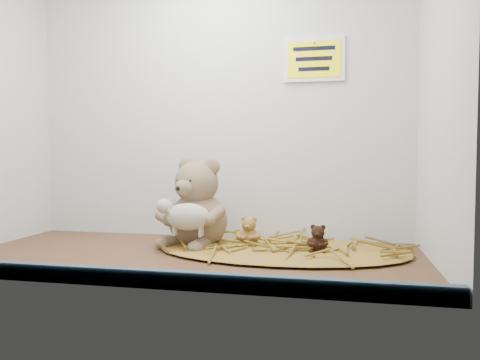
% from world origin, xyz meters
% --- Properties ---
extents(alcove_shell, '(1.20, 0.60, 0.90)m').
position_xyz_m(alcove_shell, '(0.00, 0.09, 0.45)').
color(alcove_shell, '#452918').
rests_on(alcove_shell, ground).
extents(front_rail, '(1.19, 0.02, 0.04)m').
position_xyz_m(front_rail, '(0.00, -0.29, 0.02)').
color(front_rail, '#37566A').
rests_on(front_rail, shelf_floor).
extents(straw_bed, '(0.68, 0.39, 0.01)m').
position_xyz_m(straw_bed, '(0.23, 0.10, 0.01)').
color(straw_bed, brown).
rests_on(straw_bed, shelf_floor).
extents(main_teddy, '(0.27, 0.27, 0.25)m').
position_xyz_m(main_teddy, '(-0.02, 0.14, 0.13)').
color(main_teddy, '#8D6D56').
rests_on(main_teddy, shelf_floor).
extents(toy_lamb, '(0.16, 0.10, 0.10)m').
position_xyz_m(toy_lamb, '(-0.02, 0.04, 0.10)').
color(toy_lamb, '#AFAC9D').
rests_on(toy_lamb, main_teddy).
extents(mini_teddy_tan, '(0.07, 0.07, 0.08)m').
position_xyz_m(mini_teddy_tan, '(0.13, 0.13, 0.05)').
color(mini_teddy_tan, olive).
rests_on(mini_teddy_tan, straw_bed).
extents(mini_teddy_brown, '(0.06, 0.06, 0.07)m').
position_xyz_m(mini_teddy_brown, '(0.33, 0.08, 0.05)').
color(mini_teddy_brown, black).
rests_on(mini_teddy_brown, straw_bed).
extents(wall_sign, '(0.16, 0.01, 0.11)m').
position_xyz_m(wall_sign, '(0.30, 0.29, 0.55)').
color(wall_sign, '#FFF10D').
rests_on(wall_sign, back_wall).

